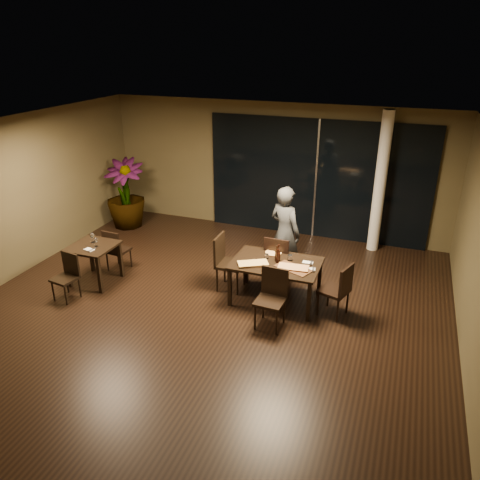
% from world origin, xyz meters
% --- Properties ---
extents(ground, '(8.00, 8.00, 0.00)m').
position_xyz_m(ground, '(0.00, 0.00, 0.00)').
color(ground, black).
rests_on(ground, ground).
extents(wall_back, '(8.00, 0.10, 3.00)m').
position_xyz_m(wall_back, '(0.00, 4.05, 1.50)').
color(wall_back, '#4D4329').
rests_on(wall_back, ground).
extents(wall_front, '(8.00, 0.10, 3.00)m').
position_xyz_m(wall_front, '(0.00, -4.05, 1.50)').
color(wall_front, '#4D4329').
rests_on(wall_front, ground).
extents(wall_left, '(0.10, 8.00, 3.00)m').
position_xyz_m(wall_left, '(-4.05, 0.00, 1.50)').
color(wall_left, '#4D4329').
rests_on(wall_left, ground).
extents(ceiling, '(8.00, 8.00, 0.04)m').
position_xyz_m(ceiling, '(0.00, 0.00, 3.02)').
color(ceiling, silver).
rests_on(ceiling, wall_back).
extents(window_panel, '(5.00, 0.06, 2.70)m').
position_xyz_m(window_panel, '(1.00, 3.96, 1.35)').
color(window_panel, black).
rests_on(window_panel, ground).
extents(column, '(0.24, 0.24, 3.00)m').
position_xyz_m(column, '(2.40, 3.65, 1.50)').
color(column, white).
rests_on(column, ground).
extents(main_table, '(1.50, 1.00, 0.75)m').
position_xyz_m(main_table, '(1.00, 0.80, 0.68)').
color(main_table, black).
rests_on(main_table, ground).
extents(side_table, '(0.80, 0.80, 0.75)m').
position_xyz_m(side_table, '(-2.40, 0.30, 0.62)').
color(side_table, black).
rests_on(side_table, ground).
extents(chair_main_far, '(0.48, 0.48, 1.00)m').
position_xyz_m(chair_main_far, '(0.89, 1.33, 0.56)').
color(chair_main_far, black).
rests_on(chair_main_far, ground).
extents(chair_main_near, '(0.47, 0.47, 0.96)m').
position_xyz_m(chair_main_near, '(1.15, 0.08, 0.54)').
color(chair_main_near, black).
rests_on(chair_main_near, ground).
extents(chair_main_left, '(0.49, 0.49, 1.04)m').
position_xyz_m(chair_main_left, '(0.01, 0.94, 0.58)').
color(chair_main_left, black).
rests_on(chair_main_left, ground).
extents(chair_main_right, '(0.55, 0.55, 0.95)m').
position_xyz_m(chair_main_right, '(2.11, 0.68, 0.53)').
color(chair_main_right, black).
rests_on(chair_main_right, ground).
extents(chair_side_far, '(0.43, 0.43, 0.86)m').
position_xyz_m(chair_side_far, '(-2.29, 0.83, 0.48)').
color(chair_side_far, black).
rests_on(chair_side_far, ground).
extents(chair_side_near, '(0.45, 0.45, 0.84)m').
position_xyz_m(chair_side_near, '(-2.49, -0.35, 0.47)').
color(chair_side_near, black).
rests_on(chair_side_near, ground).
extents(diner, '(0.73, 0.62, 1.81)m').
position_xyz_m(diner, '(0.88, 1.77, 0.91)').
color(diner, '#2F3235').
rests_on(diner, ground).
extents(potted_plant, '(1.14, 1.14, 1.66)m').
position_xyz_m(potted_plant, '(-3.40, 2.96, 0.83)').
color(potted_plant, '#1B4F1A').
rests_on(potted_plant, ground).
extents(pizza_board_left, '(0.57, 0.45, 0.01)m').
position_xyz_m(pizza_board_left, '(0.65, 0.58, 0.76)').
color(pizza_board_left, '#3F2714').
rests_on(pizza_board_left, main_table).
extents(pizza_board_right, '(0.67, 0.51, 0.01)m').
position_xyz_m(pizza_board_right, '(1.33, 0.67, 0.76)').
color(pizza_board_right, '#432715').
rests_on(pizza_board_right, main_table).
extents(oblong_pizza_left, '(0.54, 0.43, 0.02)m').
position_xyz_m(oblong_pizza_left, '(0.65, 0.58, 0.77)').
color(oblong_pizza_left, maroon).
rests_on(oblong_pizza_left, pizza_board_left).
extents(oblong_pizza_right, '(0.51, 0.28, 0.02)m').
position_xyz_m(oblong_pizza_right, '(1.33, 0.67, 0.77)').
color(oblong_pizza_right, maroon).
rests_on(oblong_pizza_right, pizza_board_right).
extents(round_pizza, '(0.28, 0.28, 0.01)m').
position_xyz_m(round_pizza, '(0.85, 1.14, 0.76)').
color(round_pizza, red).
rests_on(round_pizza, main_table).
extents(bottle_a, '(0.06, 0.06, 0.28)m').
position_xyz_m(bottle_a, '(0.99, 0.86, 0.89)').
color(bottle_a, black).
rests_on(bottle_a, main_table).
extents(bottle_b, '(0.05, 0.05, 0.25)m').
position_xyz_m(bottle_b, '(1.02, 0.80, 0.87)').
color(bottle_b, black).
rests_on(bottle_b, main_table).
extents(bottle_c, '(0.07, 0.07, 0.31)m').
position_xyz_m(bottle_c, '(1.01, 0.87, 0.90)').
color(bottle_c, black).
rests_on(bottle_c, main_table).
extents(tumbler_left, '(0.07, 0.07, 0.08)m').
position_xyz_m(tumbler_left, '(0.80, 0.89, 0.79)').
color(tumbler_left, white).
rests_on(tumbler_left, main_table).
extents(tumbler_right, '(0.08, 0.08, 0.10)m').
position_xyz_m(tumbler_right, '(1.20, 0.96, 0.80)').
color(tumbler_right, white).
rests_on(tumbler_right, main_table).
extents(napkin_near, '(0.20, 0.13, 0.01)m').
position_xyz_m(napkin_near, '(1.60, 0.74, 0.76)').
color(napkin_near, white).
rests_on(napkin_near, main_table).
extents(napkin_far, '(0.18, 0.10, 0.01)m').
position_xyz_m(napkin_far, '(1.51, 0.97, 0.76)').
color(napkin_far, white).
rests_on(napkin_far, main_table).
extents(wine_glass_a, '(0.08, 0.08, 0.18)m').
position_xyz_m(wine_glass_a, '(-2.47, 0.42, 0.84)').
color(wine_glass_a, white).
rests_on(wine_glass_a, side_table).
extents(wine_glass_b, '(0.07, 0.07, 0.16)m').
position_xyz_m(wine_glass_b, '(-2.30, 0.29, 0.83)').
color(wine_glass_b, white).
rests_on(wine_glass_b, side_table).
extents(side_napkin, '(0.20, 0.15, 0.01)m').
position_xyz_m(side_napkin, '(-2.33, 0.11, 0.76)').
color(side_napkin, white).
rests_on(side_napkin, side_table).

